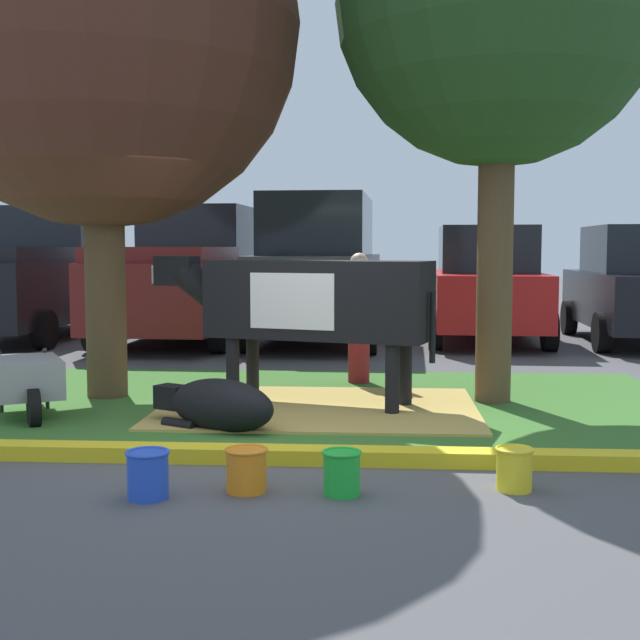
{
  "coord_description": "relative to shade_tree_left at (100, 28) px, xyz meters",
  "views": [
    {
      "loc": [
        1.04,
        -6.89,
        1.66
      ],
      "look_at": [
        0.43,
        1.91,
        0.9
      ],
      "focal_mm": 47.78,
      "sensor_mm": 36.0,
      "label": 1
    }
  ],
  "objects": [
    {
      "name": "ground_plane",
      "position": [
        1.94,
        -2.21,
        -3.98
      ],
      "size": [
        80.0,
        80.0,
        0.0
      ],
      "primitive_type": "plane",
      "color": "#4C4C4F"
    },
    {
      "name": "grass_island",
      "position": [
        2.1,
        -0.25,
        -3.97
      ],
      "size": [
        8.17,
        4.58,
        0.02
      ],
      "primitive_type": "cube",
      "color": "#386B28",
      "rests_on": "ground"
    },
    {
      "name": "curb_yellow",
      "position": [
        2.1,
        -2.69,
        -3.92
      ],
      "size": [
        9.37,
        0.24,
        0.12
      ],
      "primitive_type": "cube",
      "color": "yellow",
      "rests_on": "ground"
    },
    {
      "name": "hay_bedding",
      "position": [
        2.37,
        -0.6,
        -3.96
      ],
      "size": [
        3.2,
        2.4,
        0.04
      ],
      "primitive_type": "cube",
      "rotation": [
        0.0,
        0.0,
        0.0
      ],
      "color": "tan",
      "rests_on": "ground"
    },
    {
      "name": "shade_tree_left",
      "position": [
        0.0,
        0.0,
        0.0
      ],
      "size": [
        4.29,
        4.29,
        6.14
      ],
      "color": "#4C3823",
      "rests_on": "ground"
    },
    {
      "name": "shade_tree_right",
      "position": [
        4.2,
        -0.04,
        0.16
      ],
      "size": [
        3.38,
        3.38,
        5.86
      ],
      "color": "brown",
      "rests_on": "ground"
    },
    {
      "name": "cow_holstein",
      "position": [
        2.26,
        -0.36,
        -2.88
      ],
      "size": [
        3.06,
        1.33,
        1.56
      ],
      "color": "black",
      "rests_on": "ground"
    },
    {
      "name": "calf_lying",
      "position": [
        1.55,
        -1.62,
        -3.74
      ],
      "size": [
        1.3,
        0.95,
        0.48
      ],
      "color": "black",
      "rests_on": "ground"
    },
    {
      "name": "person_handler",
      "position": [
        2.74,
        1.13,
        -3.13
      ],
      "size": [
        0.52,
        0.34,
        1.59
      ],
      "color": "maroon",
      "rests_on": "ground"
    },
    {
      "name": "wheelbarrow",
      "position": [
        -0.41,
        -1.16,
        -3.6
      ],
      "size": [
        1.13,
        1.54,
        0.63
      ],
      "color": "gray",
      "rests_on": "ground"
    },
    {
      "name": "bucket_blue",
      "position": [
        1.46,
        -3.68,
        -3.82
      ],
      "size": [
        0.3,
        0.3,
        0.32
      ],
      "color": "blue",
      "rests_on": "ground"
    },
    {
      "name": "bucket_orange",
      "position": [
        2.09,
        -3.48,
        -3.83
      ],
      "size": [
        0.3,
        0.3,
        0.3
      ],
      "color": "orange",
      "rests_on": "ground"
    },
    {
      "name": "bucket_green",
      "position": [
        2.74,
        -3.51,
        -3.83
      ],
      "size": [
        0.27,
        0.27,
        0.3
      ],
      "color": "green",
      "rests_on": "ground"
    },
    {
      "name": "bucket_yellow",
      "position": [
        3.91,
        -3.33,
        -3.83
      ],
      "size": [
        0.27,
        0.27,
        0.3
      ],
      "color": "yellow",
      "rests_on": "ground"
    },
    {
      "name": "pickup_truck_black",
      "position": [
        -3.33,
        6.12,
        -2.87
      ],
      "size": [
        2.38,
        5.47,
        2.42
      ],
      "color": "black",
      "rests_on": "ground"
    },
    {
      "name": "pickup_truck_maroon",
      "position": [
        -0.44,
        5.82,
        -2.87
      ],
      "size": [
        2.38,
        5.47,
        2.42
      ],
      "color": "maroon",
      "rests_on": "ground"
    },
    {
      "name": "suv_dark_grey",
      "position": [
        1.95,
        5.49,
        -2.71
      ],
      "size": [
        2.26,
        4.67,
        2.52
      ],
      "color": "#3D3D42",
      "rests_on": "ground"
    },
    {
      "name": "sedan_red",
      "position": [
        4.85,
        6.03,
        -3.0
      ],
      "size": [
        2.16,
        4.47,
        2.02
      ],
      "color": "red",
      "rests_on": "ground"
    },
    {
      "name": "sedan_silver",
      "position": [
        7.43,
        5.82,
        -3.0
      ],
      "size": [
        2.16,
        4.47,
        2.02
      ],
      "color": "black",
      "rests_on": "ground"
    }
  ]
}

